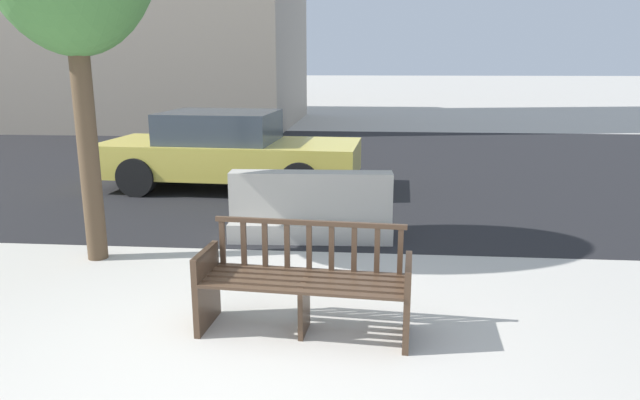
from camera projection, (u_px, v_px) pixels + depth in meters
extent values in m
plane|color=#B7B2A8|center=(244.00, 373.00, 4.03)|extent=(200.00, 200.00, 0.00)
cube|color=black|center=(329.00, 163.00, 12.46)|extent=(120.00, 12.00, 0.01)
cube|color=#473323|center=(206.00, 288.00, 4.70)|extent=(0.09, 0.52, 0.66)
cube|color=#473323|center=(407.00, 301.00, 4.44)|extent=(0.09, 0.52, 0.66)
cube|color=#473323|center=(304.00, 307.00, 4.59)|extent=(0.06, 0.33, 0.45)
cube|color=#473323|center=(298.00, 292.00, 4.32)|extent=(1.60, 0.19, 0.02)
cube|color=#473323|center=(301.00, 286.00, 4.43)|extent=(1.60, 0.19, 0.02)
cube|color=#473323|center=(304.00, 281.00, 4.54)|extent=(1.60, 0.19, 0.02)
cube|color=#473323|center=(307.00, 275.00, 4.65)|extent=(1.60, 0.19, 0.02)
cube|color=#473323|center=(309.00, 271.00, 4.76)|extent=(1.60, 0.19, 0.02)
cube|color=#473323|center=(309.00, 223.00, 4.68)|extent=(1.60, 0.16, 0.04)
cube|color=#473323|center=(223.00, 243.00, 4.84)|extent=(0.05, 0.03, 0.38)
cube|color=#473323|center=(244.00, 244.00, 4.81)|extent=(0.05, 0.03, 0.38)
cube|color=#473323|center=(265.00, 245.00, 4.78)|extent=(0.05, 0.03, 0.38)
cube|color=#473323|center=(287.00, 246.00, 4.75)|extent=(0.05, 0.03, 0.38)
cube|color=#473323|center=(309.00, 247.00, 4.72)|extent=(0.05, 0.03, 0.38)
cube|color=#473323|center=(332.00, 248.00, 4.69)|extent=(0.05, 0.03, 0.38)
cube|color=#473323|center=(354.00, 249.00, 4.66)|extent=(0.05, 0.03, 0.38)
cube|color=#473323|center=(377.00, 251.00, 4.64)|extent=(0.05, 0.03, 0.38)
cube|color=#473323|center=(400.00, 252.00, 4.61)|extent=(0.05, 0.03, 0.38)
cube|color=#473323|center=(204.00, 253.00, 4.61)|extent=(0.09, 0.46, 0.03)
cube|color=#473323|center=(409.00, 264.00, 4.35)|extent=(0.09, 0.46, 0.03)
cube|color=#ADA89E|center=(311.00, 228.00, 7.14)|extent=(2.03, 0.77, 0.24)
cube|color=#ADA89E|center=(311.00, 196.00, 7.04)|extent=(2.01, 0.39, 0.60)
cylinder|color=brown|center=(86.00, 133.00, 6.09)|extent=(0.22, 0.22, 2.81)
cube|color=#DBC64C|center=(231.00, 158.00, 9.88)|extent=(4.48, 2.01, 0.56)
cube|color=#38424C|center=(220.00, 127.00, 9.78)|extent=(1.96, 1.66, 0.51)
cylinder|color=black|center=(316.00, 164.00, 10.54)|extent=(0.65, 0.26, 0.64)
cylinder|color=black|center=(300.00, 182.00, 8.94)|extent=(0.65, 0.26, 0.64)
cylinder|color=black|center=(176.00, 160.00, 10.92)|extent=(0.65, 0.26, 0.64)
cylinder|color=black|center=(137.00, 177.00, 9.32)|extent=(0.65, 0.26, 0.64)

